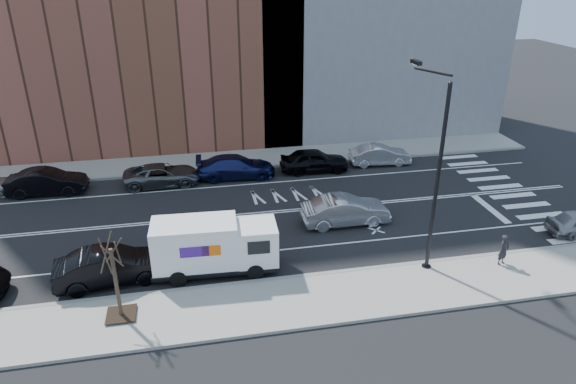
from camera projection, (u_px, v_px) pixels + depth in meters
name	position (u px, v px, depth m)	size (l,w,h in m)	color
ground	(259.00, 213.00, 30.01)	(120.00, 120.00, 0.00)	black
sidewalk_near	(289.00, 303.00, 22.13)	(44.00, 3.60, 0.15)	gray
sidewalk_far	(242.00, 159.00, 37.82)	(44.00, 3.60, 0.15)	gray
curb_near	(281.00, 279.00, 23.73)	(44.00, 0.25, 0.17)	gray
curb_far	(245.00, 168.00, 36.21)	(44.00, 0.25, 0.17)	gray
crosswalk	(506.00, 191.00, 32.85)	(3.00, 14.00, 0.01)	white
road_markings	(259.00, 213.00, 30.00)	(40.00, 8.60, 0.01)	white
streetlight	(434.00, 167.00, 22.97)	(0.44, 4.02, 9.34)	black
street_tree	(117.00, 290.00, 20.67)	(1.20, 1.20, 3.75)	black
fedex_van	(214.00, 246.00, 23.90)	(5.96, 2.31, 2.68)	black
far_parked_b	(47.00, 182.00, 32.23)	(1.68, 4.81, 1.58)	black
far_parked_c	(162.00, 175.00, 33.53)	(2.28, 4.95, 1.38)	#52565B
far_parked_d	(236.00, 167.00, 34.64)	(2.14, 5.26, 1.53)	navy
far_parked_e	(314.00, 160.00, 35.61)	(1.90, 4.72, 1.61)	black
far_parked_f	(380.00, 155.00, 36.84)	(1.51, 4.34, 1.43)	silver
driving_sedan	(345.00, 210.00, 28.56)	(1.71, 4.89, 1.61)	#AAABAF
near_parked_rear_a	(111.00, 266.00, 23.35)	(1.75, 5.01, 1.65)	black
pedestrian	(504.00, 250.00, 24.48)	(0.57, 0.37, 1.55)	black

